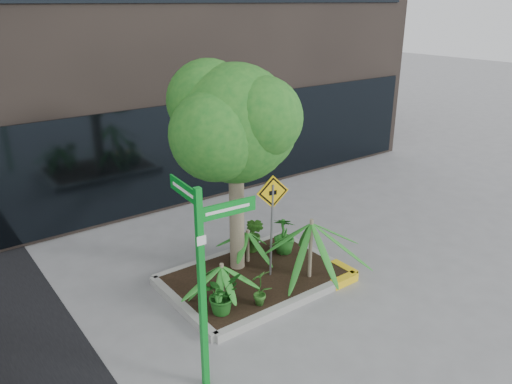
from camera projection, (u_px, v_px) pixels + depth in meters
ground at (256, 291)px, 9.26m from camera, size 80.00×80.00×0.00m
planter at (257, 277)px, 9.56m from camera, size 3.35×2.36×0.15m
tree at (235, 124)px, 8.83m from camera, size 2.75×2.44×4.13m
palm_front at (312, 223)px, 9.09m from camera, size 1.33×1.33×1.48m
palm_left at (222, 266)px, 8.43m from camera, size 0.85×0.85×0.94m
palm_back at (248, 232)px, 9.80m from camera, size 0.77×0.77×0.86m
shrub_a at (221, 294)px, 8.29m from camera, size 0.79×0.79×0.68m
shrub_b at (284, 235)px, 10.26m from camera, size 0.62×0.62×0.79m
shrub_c at (260, 287)px, 8.49m from camera, size 0.37×0.37×0.70m
shrub_d at (254, 234)px, 10.29m from camera, size 0.55×0.55×0.79m
street_sign_post at (203, 267)px, 6.44m from camera, size 0.88×0.89×2.96m
cattle_sign at (272, 210)px, 9.00m from camera, size 0.61×0.17×2.03m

